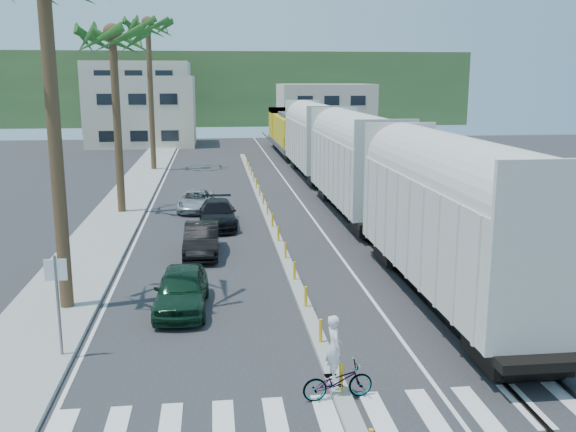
% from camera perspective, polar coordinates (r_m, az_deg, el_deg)
% --- Properties ---
extents(ground, '(140.00, 140.00, 0.00)m').
position_cam_1_polar(ground, '(17.35, 4.03, -14.15)').
color(ground, '#28282B').
rests_on(ground, ground).
extents(sidewalk, '(3.00, 90.00, 0.15)m').
position_cam_1_polar(sidewalk, '(41.35, -14.26, 1.15)').
color(sidewalk, gray).
rests_on(sidewalk, ground).
extents(rails, '(1.56, 100.00, 0.06)m').
position_cam_1_polar(rails, '(44.67, 3.69, 2.23)').
color(rails, black).
rests_on(rails, ground).
extents(median, '(0.45, 60.00, 0.85)m').
position_cam_1_polar(median, '(36.17, -1.83, -0.00)').
color(median, gray).
rests_on(median, ground).
extents(crosswalk, '(14.00, 2.20, 0.01)m').
position_cam_1_polar(crosswalk, '(15.62, 5.46, -17.33)').
color(crosswalk, silver).
rests_on(crosswalk, ground).
extents(lane_markings, '(9.42, 90.00, 0.01)m').
position_cam_1_polar(lane_markings, '(41.01, -5.43, 1.28)').
color(lane_markings, silver).
rests_on(lane_markings, ground).
extents(freight_train, '(3.00, 60.94, 5.85)m').
position_cam_1_polar(freight_train, '(42.12, 4.28, 5.58)').
color(freight_train, beige).
rests_on(freight_train, ground).
extents(palm_trees, '(3.50, 37.20, 13.75)m').
position_cam_1_polar(palm_trees, '(38.45, -14.96, 16.39)').
color(palm_trees, brown).
rests_on(palm_trees, ground).
extents(street_sign, '(0.60, 0.08, 3.00)m').
position_cam_1_polar(street_sign, '(18.69, -19.82, -6.38)').
color(street_sign, slate).
rests_on(street_sign, ground).
extents(buildings, '(38.00, 27.00, 10.00)m').
position_cam_1_polar(buildings, '(87.06, -9.11, 9.77)').
color(buildings, beige).
rests_on(buildings, ground).
extents(hillside, '(80.00, 20.00, 12.00)m').
position_cam_1_polar(hillside, '(115.33, -5.34, 11.22)').
color(hillside, '#385628').
rests_on(hillside, ground).
extents(car_lead, '(2.01, 4.37, 1.45)m').
position_cam_1_polar(car_lead, '(22.01, -9.44, -6.45)').
color(car_lead, black).
rests_on(car_lead, ground).
extents(car_second, '(1.67, 4.33, 1.41)m').
position_cam_1_polar(car_second, '(28.64, -7.68, -2.08)').
color(car_second, black).
rests_on(car_second, ground).
extents(car_third, '(2.10, 4.82, 1.38)m').
position_cam_1_polar(car_third, '(33.96, -6.28, 0.17)').
color(car_third, black).
rests_on(car_third, ground).
extents(car_rear, '(2.61, 4.53, 1.17)m').
position_cam_1_polar(car_rear, '(38.41, -8.18, 1.35)').
color(car_rear, '#B1B4B7').
rests_on(car_rear, ground).
extents(cyclist, '(1.02, 1.90, 2.16)m').
position_cam_1_polar(cyclist, '(16.06, 4.36, -13.71)').
color(cyclist, '#9EA0A5').
rests_on(cyclist, ground).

